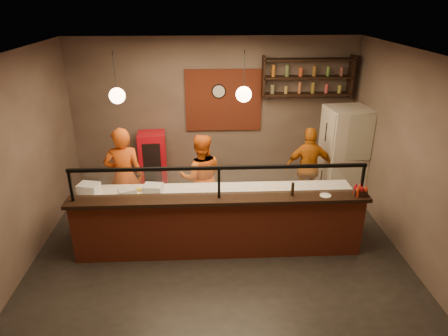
{
  "coord_description": "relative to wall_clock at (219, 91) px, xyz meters",
  "views": [
    {
      "loc": [
        -0.19,
        -5.77,
        3.93
      ],
      "look_at": [
        0.11,
        0.3,
        1.29
      ],
      "focal_mm": 32.0,
      "sensor_mm": 36.0,
      "label": 1
    }
  ],
  "objects": [
    {
      "name": "floor",
      "position": [
        -0.1,
        -2.46,
        -2.1
      ],
      "size": [
        6.0,
        6.0,
        0.0
      ],
      "primitive_type": "plane",
      "color": "black",
      "rests_on": "ground"
    },
    {
      "name": "ceiling",
      "position": [
        -0.1,
        -2.46,
        1.1
      ],
      "size": [
        6.0,
        6.0,
        0.0
      ],
      "primitive_type": "plane",
      "rotation": [
        3.14,
        0.0,
        0.0
      ],
      "color": "#392F2C",
      "rests_on": "wall_back"
    },
    {
      "name": "wall_back",
      "position": [
        -0.1,
        0.04,
        -0.5
      ],
      "size": [
        6.0,
        0.0,
        6.0
      ],
      "primitive_type": "plane",
      "rotation": [
        1.57,
        0.0,
        0.0
      ],
      "color": "#746155",
      "rests_on": "floor"
    },
    {
      "name": "wall_left",
      "position": [
        -3.1,
        -2.46,
        -0.5
      ],
      "size": [
        0.0,
        5.0,
        5.0
      ],
      "primitive_type": "plane",
      "rotation": [
        1.57,
        0.0,
        1.57
      ],
      "color": "#746155",
      "rests_on": "floor"
    },
    {
      "name": "wall_right",
      "position": [
        2.9,
        -2.46,
        -0.5
      ],
      "size": [
        0.0,
        5.0,
        5.0
      ],
      "primitive_type": "plane",
      "rotation": [
        1.57,
        0.0,
        -1.57
      ],
      "color": "#746155",
      "rests_on": "floor"
    },
    {
      "name": "wall_front",
      "position": [
        -0.1,
        -4.96,
        -0.5
      ],
      "size": [
        6.0,
        0.0,
        6.0
      ],
      "primitive_type": "plane",
      "rotation": [
        -1.57,
        0.0,
        0.0
      ],
      "color": "#746155",
      "rests_on": "floor"
    },
    {
      "name": "brick_patch",
      "position": [
        0.1,
        0.01,
        -0.2
      ],
      "size": [
        1.6,
        0.04,
        1.3
      ],
      "primitive_type": "cube",
      "color": "#9A3A21",
      "rests_on": "wall_back"
    },
    {
      "name": "service_counter",
      "position": [
        -0.1,
        -2.76,
        -1.6
      ],
      "size": [
        4.6,
        0.25,
        1.0
      ],
      "primitive_type": "cube",
      "color": "#9A3A21",
      "rests_on": "floor"
    },
    {
      "name": "counter_ledge",
      "position": [
        -0.1,
        -2.76,
        -1.07
      ],
      "size": [
        4.7,
        0.37,
        0.06
      ],
      "primitive_type": "cube",
      "color": "black",
      "rests_on": "service_counter"
    },
    {
      "name": "worktop_cabinet",
      "position": [
        -0.1,
        -2.26,
        -1.68
      ],
      "size": [
        4.6,
        0.75,
        0.85
      ],
      "primitive_type": "cube",
      "color": "gray",
      "rests_on": "floor"
    },
    {
      "name": "worktop",
      "position": [
        -0.1,
        -2.26,
        -1.23
      ],
      "size": [
        4.6,
        0.75,
        0.05
      ],
      "primitive_type": "cube",
      "color": "white",
      "rests_on": "worktop_cabinet"
    },
    {
      "name": "sneeze_guard",
      "position": [
        -0.1,
        -2.76,
        -0.73
      ],
      "size": [
        4.5,
        0.05,
        0.52
      ],
      "color": "white",
      "rests_on": "counter_ledge"
    },
    {
      "name": "wall_shelving",
      "position": [
        1.8,
        -0.14,
        0.3
      ],
      "size": [
        1.84,
        0.28,
        0.85
      ],
      "color": "black",
      "rests_on": "wall_back"
    },
    {
      "name": "wall_clock",
      "position": [
        0.0,
        0.0,
        0.0
      ],
      "size": [
        0.3,
        0.04,
        0.3
      ],
      "primitive_type": "cylinder",
      "rotation": [
        1.57,
        0.0,
        0.0
      ],
      "color": "black",
      "rests_on": "wall_back"
    },
    {
      "name": "pendant_left",
      "position": [
        -1.6,
        -2.26,
        0.45
      ],
      "size": [
        0.24,
        0.24,
        0.77
      ],
      "color": "black",
      "rests_on": "ceiling"
    },
    {
      "name": "pendant_right",
      "position": [
        0.3,
        -2.26,
        0.45
      ],
      "size": [
        0.24,
        0.24,
        0.77
      ],
      "color": "black",
      "rests_on": "ceiling"
    },
    {
      "name": "cook_left",
      "position": [
        -1.77,
        -1.6,
        -1.18
      ],
      "size": [
        0.72,
        0.52,
        1.84
      ],
      "primitive_type": "imported",
      "rotation": [
        0.0,
        0.0,
        3.26
      ],
      "color": "#C94C12",
      "rests_on": "floor"
    },
    {
      "name": "cook_mid",
      "position": [
        -0.39,
        -1.52,
        -1.27
      ],
      "size": [
        0.85,
        0.68,
        1.67
      ],
      "primitive_type": "imported",
      "rotation": [
        0.0,
        0.0,
        3.21
      ],
      "color": "#D15713",
      "rests_on": "floor"
    },
    {
      "name": "cook_right",
      "position": [
        1.73,
        -1.12,
        -1.28
      ],
      "size": [
        0.97,
        0.43,
        1.63
      ],
      "primitive_type": "imported",
      "rotation": [
        0.0,
        0.0,
        3.1
      ],
      "color": "#C56512",
      "rests_on": "floor"
    },
    {
      "name": "fridge",
      "position": [
        2.5,
        -0.83,
        -1.13
      ],
      "size": [
        0.89,
        0.84,
        1.94
      ],
      "primitive_type": "cube",
      "rotation": [
        0.0,
        0.0,
        0.12
      ],
      "color": "beige",
      "rests_on": "floor"
    },
    {
      "name": "red_cooler",
      "position": [
        -1.42,
        -0.31,
        -1.44
      ],
      "size": [
        0.6,
        0.56,
        1.32
      ],
      "primitive_type": "cube",
      "rotation": [
        0.0,
        0.0,
        0.08
      ],
      "color": "#B60C18",
      "rests_on": "floor"
    },
    {
      "name": "pizza_dough",
      "position": [
        0.89,
        -2.18,
        -1.19
      ],
      "size": [
        0.53,
        0.53,
        0.01
      ],
      "primitive_type": "cylinder",
      "rotation": [
        0.0,
        0.0,
        -0.12
      ],
      "color": "beige",
      "rests_on": "worktop"
    },
    {
      "name": "prep_tub_a",
      "position": [
        -2.25,
        -2.18,
        -1.12
      ],
      "size": [
        0.37,
        0.32,
        0.16
      ],
      "primitive_type": "cube",
      "rotation": [
        0.0,
        0.0,
        -0.22
      ],
      "color": "white",
      "rests_on": "worktop"
    },
    {
      "name": "prep_tub_b",
      "position": [
        -1.18,
        -2.25,
        -1.12
      ],
      "size": [
        0.34,
        0.28,
        0.15
      ],
      "primitive_type": "cube",
      "rotation": [
        0.0,
        0.0,
        -0.14
      ],
      "color": "silver",
      "rests_on": "worktop"
    },
    {
      "name": "prep_tub_c",
      "position": [
        -1.59,
        -2.34,
        -1.13
      ],
      "size": [
        0.34,
        0.31,
        0.14
      ],
      "primitive_type": "cube",
      "rotation": [
        0.0,
        0.0,
        0.41
      ],
      "color": "silver",
      "rests_on": "worktop"
    },
    {
      "name": "rolling_pin",
      "position": [
        -1.32,
        -2.17,
        -1.17
      ],
      "size": [
        0.34,
        0.1,
        0.06
      ],
      "primitive_type": "cylinder",
      "rotation": [
        0.0,
        1.57,
        -0.14
      ],
      "color": "yellow",
      "rests_on": "worktop"
    },
    {
      "name": "condiment_caddy",
      "position": [
        2.1,
        -2.8,
        -0.99
      ],
      "size": [
        0.21,
        0.17,
        0.1
      ],
      "primitive_type": "cube",
      "rotation": [
        0.0,
        0.0,
        -0.13
      ],
      "color": "black",
      "rests_on": "counter_ledge"
    },
    {
      "name": "pepper_mill",
      "position": [
        1.04,
        -2.75,
        -0.93
      ],
      "size": [
        0.06,
        0.06,
        0.22
      ],
      "primitive_type": "cylinder",
      "rotation": [
        0.0,
        0.0,
        -0.18
      ],
      "color": "black",
      "rests_on": "counter_ledge"
    },
    {
      "name": "small_plate",
      "position": [
        1.56,
        -2.79,
        -1.03
      ],
      "size": [
        0.21,
        0.21,
        0.01
      ],
      "primitive_type": "cylinder",
      "rotation": [
        0.0,
        0.0,
        0.21
      ],
      "color": "silver",
      "rests_on": "counter_ledge"
    }
  ]
}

